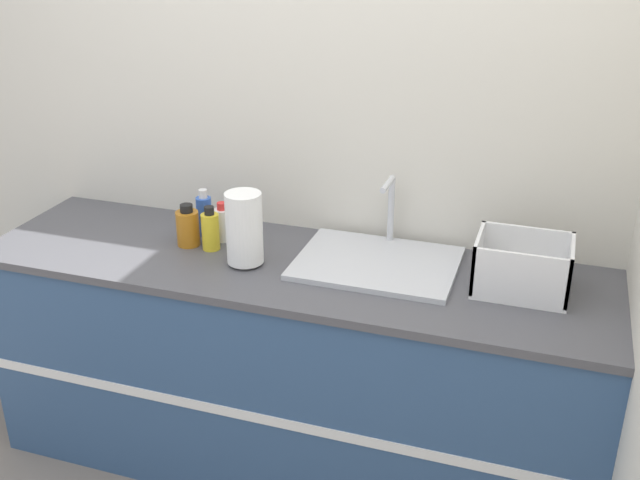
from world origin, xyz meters
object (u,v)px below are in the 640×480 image
at_px(sink, 377,261).
at_px(bottle_white_spray, 223,224).
at_px(paper_towel_roll, 244,229).
at_px(bottle_yellow, 210,230).
at_px(bottle_blue, 204,215).
at_px(dish_rack, 522,271).
at_px(bottle_amber, 188,227).

xyz_separation_m(sink, bottle_white_spray, (-0.62, 0.03, 0.05)).
distance_m(paper_towel_roll, bottle_white_spray, 0.25).
distance_m(sink, bottle_yellow, 0.63).
xyz_separation_m(bottle_white_spray, bottle_blue, (-0.09, 0.03, 0.01)).
bearing_deg(sink, bottle_white_spray, 177.64).
xyz_separation_m(dish_rack, bottle_amber, (-1.22, -0.02, -0.00)).
distance_m(sink, paper_towel_roll, 0.49).
bearing_deg(paper_towel_roll, dish_rack, 6.33).
bearing_deg(dish_rack, bottle_blue, 175.75).
xyz_separation_m(dish_rack, bottle_blue, (-1.21, 0.09, 0.01)).
bearing_deg(bottle_white_spray, dish_rack, -3.11).
xyz_separation_m(bottle_yellow, bottle_white_spray, (0.01, 0.09, -0.01)).
bearing_deg(bottle_blue, dish_rack, -4.25).
relative_size(sink, bottle_yellow, 3.34).
bearing_deg(sink, bottle_amber, -175.62).
xyz_separation_m(bottle_blue, bottle_amber, (-0.01, -0.11, -0.01)).
distance_m(sink, dish_rack, 0.50).
bearing_deg(sink, bottle_yellow, -174.23).
bearing_deg(dish_rack, paper_towel_roll, -173.67).
bearing_deg(bottle_amber, sink, 4.38).
height_order(sink, paper_towel_roll, sink).
height_order(bottle_white_spray, bottle_amber, bottle_amber).
height_order(paper_towel_roll, bottle_white_spray, paper_towel_roll).
xyz_separation_m(dish_rack, bottle_white_spray, (-1.12, 0.06, -0.00)).
xyz_separation_m(sink, bottle_blue, (-0.71, 0.05, 0.06)).
bearing_deg(bottle_yellow, bottle_white_spray, 85.29).
height_order(paper_towel_roll, bottle_amber, paper_towel_roll).
height_order(dish_rack, bottle_amber, dish_rack).
bearing_deg(bottle_white_spray, bottle_blue, 162.24).
relative_size(paper_towel_roll, bottle_amber, 1.66).
xyz_separation_m(bottle_yellow, bottle_amber, (-0.10, 0.01, -0.00)).
xyz_separation_m(paper_towel_roll, bottle_blue, (-0.26, 0.20, -0.06)).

